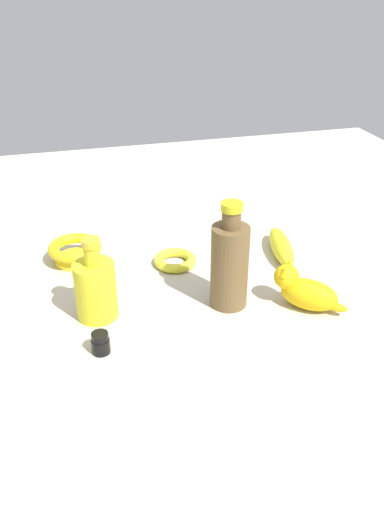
% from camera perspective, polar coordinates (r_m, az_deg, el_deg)
% --- Properties ---
extents(ground, '(2.00, 2.00, 0.00)m').
position_cam_1_polar(ground, '(1.15, 0.00, -2.71)').
color(ground, '#BCB29E').
extents(bowl, '(0.12, 0.12, 0.05)m').
position_cam_1_polar(bowl, '(1.24, -12.63, 0.63)').
color(bowl, yellow).
rests_on(bowl, ground).
extents(banana, '(0.08, 0.19, 0.05)m').
position_cam_1_polar(banana, '(1.26, 9.69, 1.01)').
color(banana, yellow).
rests_on(banana, ground).
extents(bangle, '(0.10, 0.10, 0.02)m').
position_cam_1_polar(bangle, '(1.21, -1.86, -0.47)').
color(bangle, yellow).
rests_on(bangle, ground).
extents(nail_polish_jar, '(0.03, 0.03, 0.04)m').
position_cam_1_polar(nail_polish_jar, '(0.96, -9.94, -9.31)').
color(nail_polish_jar, black).
rests_on(nail_polish_jar, ground).
extents(bottle_tall, '(0.08, 0.08, 0.22)m').
position_cam_1_polar(bottle_tall, '(1.03, 4.12, -0.79)').
color(bottle_tall, brown).
rests_on(bottle_tall, ground).
extents(bottle_short, '(0.08, 0.08, 0.17)m').
position_cam_1_polar(bottle_short, '(1.03, -10.47, -3.45)').
color(bottle_short, gold).
rests_on(bottle_short, ground).
extents(cat_figurine, '(0.13, 0.12, 0.09)m').
position_cam_1_polar(cat_figurine, '(1.07, 12.10, -3.64)').
color(cat_figurine, yellow).
rests_on(cat_figurine, ground).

